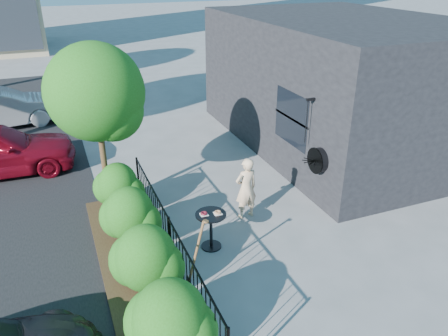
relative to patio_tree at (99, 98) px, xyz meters
name	(u,v)px	position (x,y,z in m)	size (l,w,h in m)	color
ground	(239,247)	(2.24, -2.76, -2.76)	(120.00, 120.00, 0.00)	gray
shop_building	(340,82)	(7.73, 1.74, -0.76)	(6.22, 9.00, 4.00)	black
fence	(170,240)	(0.74, -2.76, -2.20)	(0.05, 6.05, 1.10)	black
planting_bed	(137,270)	(0.04, -2.76, -2.72)	(1.30, 6.00, 0.08)	#382616
shrubs	(138,238)	(0.14, -2.66, -2.06)	(1.10, 5.60, 1.24)	#225E15
patio_tree	(99,98)	(0.00, 0.00, 0.00)	(2.20, 2.20, 3.94)	#3F2B19
cafe_table	(211,224)	(1.68, -2.52, -2.20)	(0.65, 0.65, 0.87)	black
woman	(246,188)	(2.87, -1.67, -2.01)	(0.55, 0.36, 1.51)	beige
shovel	(195,258)	(0.98, -3.56, -2.14)	(0.48, 0.18, 1.42)	brown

